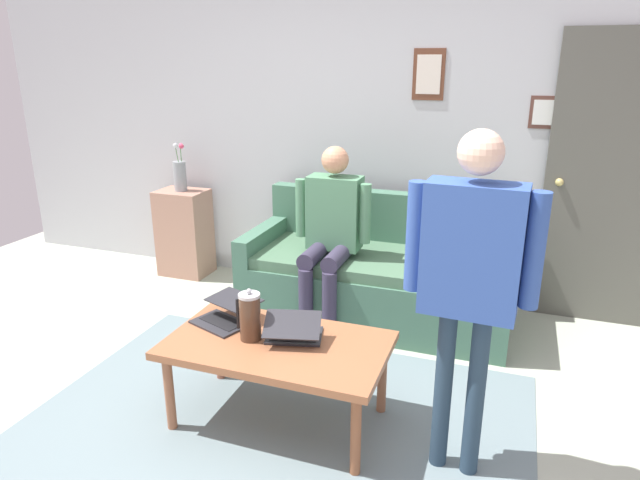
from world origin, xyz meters
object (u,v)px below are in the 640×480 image
at_px(person_standing, 470,266).
at_px(side_shelf, 185,233).
at_px(french_press, 250,316).
at_px(flower_vase, 180,174).
at_px(interior_door, 608,184).
at_px(coffee_table, 277,350).
at_px(laptop_center, 225,315).
at_px(laptop_left, 294,332).
at_px(couch, 378,277).
at_px(person_seated, 331,227).

bearing_deg(person_standing, side_shelf, -34.24).
relative_size(french_press, flower_vase, 0.68).
bearing_deg(interior_door, coffee_table, 48.61).
height_order(laptop_center, flower_vase, flower_vase).
distance_m(laptop_left, french_press, 0.24).
bearing_deg(coffee_table, flower_vase, -45.81).
bearing_deg(laptop_center, person_standing, 172.65).
bearing_deg(laptop_center, flower_vase, -50.91).
height_order(coffee_table, flower_vase, flower_vase).
bearing_deg(couch, side_shelf, -8.26).
bearing_deg(flower_vase, interior_door, -176.54).
xyz_separation_m(laptop_left, person_standing, (-0.86, 0.11, 0.51)).
relative_size(interior_door, coffee_table, 1.81).
relative_size(couch, flower_vase, 4.59).
relative_size(laptop_center, french_press, 1.38).
xyz_separation_m(laptop_center, side_shelf, (1.29, -1.58, -0.13)).
height_order(interior_door, coffee_table, interior_door).
bearing_deg(laptop_left, french_press, 19.22).
xyz_separation_m(couch, coffee_table, (0.18, 1.43, 0.11)).
height_order(interior_door, person_standing, interior_door).
height_order(side_shelf, flower_vase, flower_vase).
height_order(laptop_center, side_shelf, side_shelf).
bearing_deg(laptop_left, flower_vase, -43.65).
distance_m(laptop_left, person_seated, 1.18).
height_order(interior_door, side_shelf, interior_door).
xyz_separation_m(interior_door, laptop_center, (2.03, 1.78, -0.52)).
bearing_deg(flower_vase, laptop_left, 136.35).
height_order(laptop_center, person_standing, person_standing).
distance_m(couch, laptop_center, 1.44).
distance_m(couch, coffee_table, 1.45).
relative_size(coffee_table, person_standing, 0.71).
distance_m(side_shelf, flower_vase, 0.52).
bearing_deg(french_press, person_standing, 177.86).
xyz_separation_m(couch, flower_vase, (1.82, -0.26, 0.60)).
bearing_deg(person_seated, couch, -142.32).
xyz_separation_m(couch, side_shelf, (1.83, -0.26, 0.07)).
xyz_separation_m(couch, french_press, (0.32, 1.45, 0.29)).
xyz_separation_m(coffee_table, laptop_center, (0.36, -0.11, 0.09)).
relative_size(side_shelf, person_standing, 0.48).
xyz_separation_m(interior_door, french_press, (1.81, 1.91, -0.43)).
distance_m(coffee_table, laptop_left, 0.13).
bearing_deg(side_shelf, flower_vase, 170.03).
bearing_deg(coffee_table, person_standing, 176.58).
distance_m(person_standing, person_seated, 1.66).
xyz_separation_m(couch, laptop_left, (0.11, 1.37, 0.20)).
distance_m(coffee_table, side_shelf, 2.36).
bearing_deg(laptop_center, side_shelf, -50.89).
height_order(coffee_table, laptop_center, laptop_center).
bearing_deg(couch, person_seated, 37.68).
distance_m(coffee_table, person_seated, 1.25).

